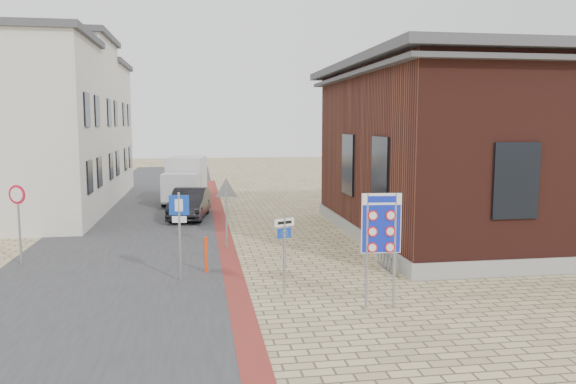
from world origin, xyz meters
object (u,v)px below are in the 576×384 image
object	(u,v)px
parking_sign	(179,221)
essen_sign	(284,242)
border_sign	(381,226)
bollard	(206,255)
sedan	(190,203)
box_truck	(185,180)

from	to	relation	value
parking_sign	essen_sign	bearing A→B (deg)	-23.08
border_sign	bollard	xyz separation A→B (m)	(-4.09, 3.91, -1.47)
sedan	bollard	distance (m)	9.95
box_truck	bollard	world-z (taller)	box_truck
sedan	essen_sign	size ratio (longest dim) A/B	2.00
border_sign	box_truck	bearing A→B (deg)	109.62
box_truck	parking_sign	bearing A→B (deg)	-82.91
box_truck	parking_sign	xyz separation A→B (m)	(0.17, -15.97, 0.41)
box_truck	border_sign	world-z (taller)	border_sign
box_truck	parking_sign	world-z (taller)	box_truck
sedan	box_truck	world-z (taller)	box_truck
border_sign	parking_sign	xyz separation A→B (m)	(-4.81, 3.11, -0.29)
parking_sign	sedan	bearing A→B (deg)	98.50
sedan	box_truck	xyz separation A→B (m)	(-0.29, 5.24, 0.61)
sedan	parking_sign	size ratio (longest dim) A/B	1.69
essen_sign	border_sign	bearing A→B (deg)	-57.70
box_truck	sedan	bearing A→B (deg)	-80.38
border_sign	essen_sign	world-z (taller)	border_sign
sedan	border_sign	world-z (taller)	border_sign
sedan	border_sign	bearing A→B (deg)	-63.17
box_truck	border_sign	distance (m)	19.74
essen_sign	parking_sign	xyz separation A→B (m)	(-2.70, 1.70, 0.33)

